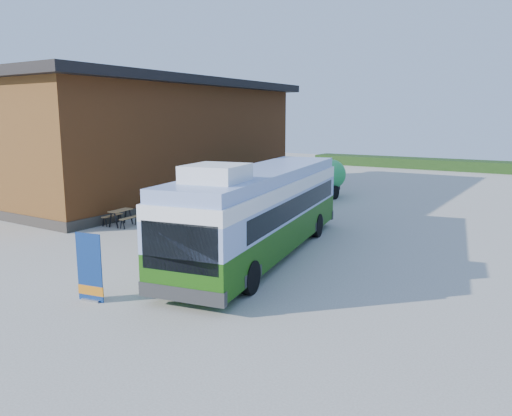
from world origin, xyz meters
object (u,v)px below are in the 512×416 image
Objects in this scene: banner at (90,274)px; slurry_tanker at (313,178)px; bus at (262,209)px; person_b at (278,189)px; picnic_table at (121,214)px; person_a at (208,199)px.

banner is 0.30× the size of slurry_tanker.
person_b is (-4.97, 9.73, -0.82)m from bus.
slurry_tanker is (1.00, 2.64, 0.41)m from person_b.
slurry_tanker is (4.50, 11.64, 0.82)m from picnic_table.
person_b is (1.44, 4.82, 0.05)m from person_a.
bus is at bearing 47.66° from person_b.
banner is at bearing 32.34° from person_b.
bus is 13.00m from slurry_tanker.
person_b is (3.50, 9.00, 0.41)m from picnic_table.
person_a is at bearing 101.66° from banner.
picnic_table is (-6.90, 7.40, -0.23)m from banner.
slurry_tanker is (-3.96, 12.37, -0.41)m from bus.
person_b is 2.85m from slurry_tanker.
person_b reaches higher than person_a.
bus is 6.37× the size of person_b.
bus is at bearing -9.57° from picnic_table.
banner is at bearing -114.25° from bus.
person_a is (-6.41, 4.91, -0.87)m from bus.
picnic_table is 0.22× the size of slurry_tanker.
banner is at bearing -113.49° from person_a.
banner is 12.55m from person_a.
banner reaches higher than person_b.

